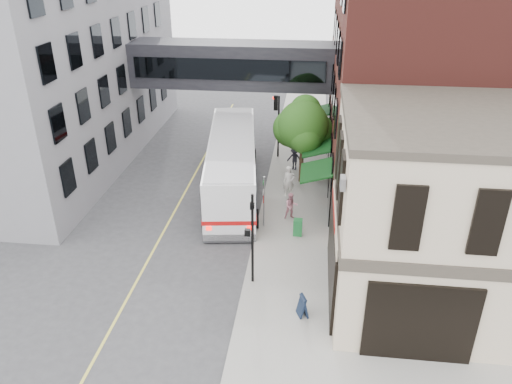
% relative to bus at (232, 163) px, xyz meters
% --- Properties ---
extents(ground, '(120.00, 120.00, 0.00)m').
position_rel_bus_xyz_m(ground, '(2.05, -11.46, -1.92)').
color(ground, '#38383A').
rests_on(ground, ground).
extents(sidewalk_main, '(4.00, 60.00, 0.15)m').
position_rel_bus_xyz_m(sidewalk_main, '(4.05, 2.54, -1.85)').
color(sidewalk_main, gray).
rests_on(sidewalk_main, ground).
extents(corner_building, '(10.19, 8.12, 8.45)m').
position_rel_bus_xyz_m(corner_building, '(11.02, -9.46, 2.29)').
color(corner_building, beige).
rests_on(corner_building, ground).
extents(brick_building, '(13.76, 18.00, 14.00)m').
position_rel_bus_xyz_m(brick_building, '(12.03, 3.54, 5.07)').
color(brick_building, '#511E19').
rests_on(brick_building, ground).
extents(opposite_building, '(14.00, 24.00, 14.00)m').
position_rel_bus_xyz_m(opposite_building, '(-14.95, 4.54, 5.08)').
color(opposite_building, slate).
rests_on(opposite_building, ground).
extents(skyway_bridge, '(14.00, 3.18, 3.00)m').
position_rel_bus_xyz_m(skyway_bridge, '(-0.95, 6.54, 4.58)').
color(skyway_bridge, black).
rests_on(skyway_bridge, ground).
extents(traffic_signal_near, '(0.44, 0.22, 4.60)m').
position_rel_bus_xyz_m(traffic_signal_near, '(2.42, -9.46, 1.06)').
color(traffic_signal_near, black).
rests_on(traffic_signal_near, sidewalk_main).
extents(traffic_signal_far, '(0.53, 0.28, 4.50)m').
position_rel_bus_xyz_m(traffic_signal_far, '(2.31, 5.54, 1.42)').
color(traffic_signal_far, black).
rests_on(traffic_signal_far, sidewalk_main).
extents(street_sign_pole, '(0.08, 0.75, 3.00)m').
position_rel_bus_xyz_m(street_sign_pole, '(2.44, -4.46, 0.01)').
color(street_sign_pole, gray).
rests_on(street_sign_pole, sidewalk_main).
extents(street_tree, '(3.80, 3.20, 5.60)m').
position_rel_bus_xyz_m(street_tree, '(4.25, 1.76, 1.99)').
color(street_tree, '#382619').
rests_on(street_tree, sidewalk_main).
extents(lane_marking, '(0.12, 40.00, 0.01)m').
position_rel_bus_xyz_m(lane_marking, '(-2.95, -1.46, -1.92)').
color(lane_marking, '#D8CC4C').
rests_on(lane_marking, ground).
extents(bus, '(4.50, 13.00, 3.43)m').
position_rel_bus_xyz_m(bus, '(0.00, 0.00, 0.00)').
color(bus, white).
rests_on(bus, ground).
extents(pedestrian_a, '(0.80, 0.63, 1.94)m').
position_rel_bus_xyz_m(pedestrian_a, '(3.58, -0.62, -0.80)').
color(pedestrian_a, white).
rests_on(pedestrian_a, sidewalk_main).
extents(pedestrian_b, '(0.89, 0.78, 1.55)m').
position_rel_bus_xyz_m(pedestrian_b, '(3.88, -3.40, -0.99)').
color(pedestrian_b, pink).
rests_on(pedestrian_b, sidewalk_main).
extents(pedestrian_c, '(1.18, 0.92, 1.60)m').
position_rel_bus_xyz_m(pedestrian_c, '(3.73, 3.38, -0.97)').
color(pedestrian_c, black).
rests_on(pedestrian_c, sidewalk_main).
extents(newspaper_box, '(0.48, 0.43, 0.93)m').
position_rel_bus_xyz_m(newspaper_box, '(4.34, -5.16, -1.31)').
color(newspaper_box, '#16632B').
rests_on(newspaper_box, sidewalk_main).
extents(sandwich_board, '(0.52, 0.63, 0.97)m').
position_rel_bus_xyz_m(sandwich_board, '(4.81, -11.57, -1.29)').
color(sandwich_board, black).
rests_on(sandwich_board, sidewalk_main).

